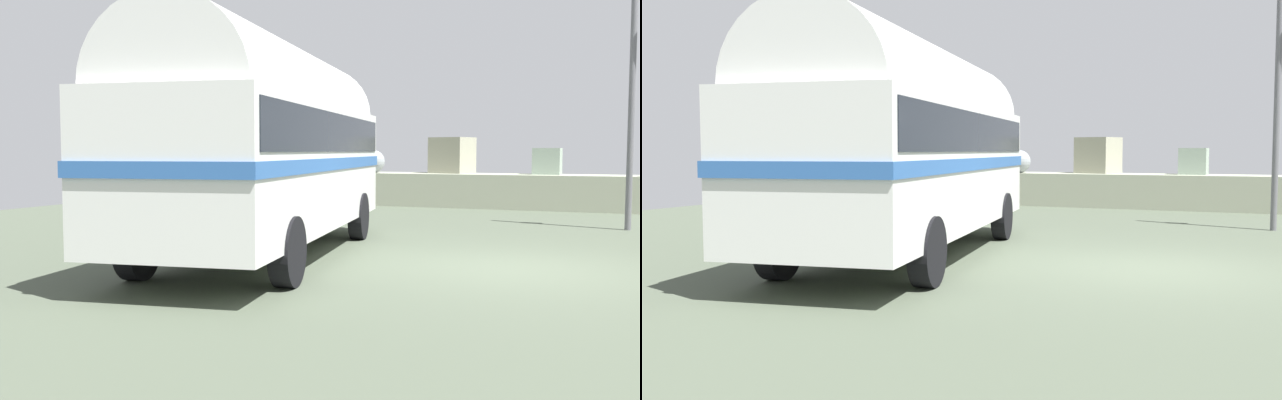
# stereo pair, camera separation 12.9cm
# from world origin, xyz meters

# --- Properties ---
(ground) EXTENTS (32.00, 26.00, 0.02)m
(ground) POSITION_xyz_m (0.00, 0.00, 0.01)
(ground) COLOR #464F3F
(breakwater) EXTENTS (31.36, 2.26, 2.44)m
(breakwater) POSITION_xyz_m (-0.19, 11.79, 0.73)
(breakwater) COLOR gray
(breakwater) RESTS_ON ground
(vintage_coach) EXTENTS (3.82, 8.86, 3.70)m
(vintage_coach) POSITION_xyz_m (-4.08, -0.31, 2.05)
(vintage_coach) COLOR black
(vintage_coach) RESTS_ON ground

